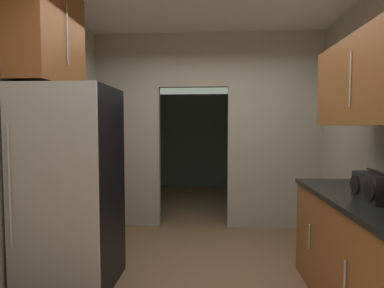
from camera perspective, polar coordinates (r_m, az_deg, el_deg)
name	(u,v)px	position (r m, az deg, el deg)	size (l,w,h in m)	color
kitchen_partition	(211,124)	(4.46, 3.58, 3.79)	(3.23, 0.12, 2.79)	#ADA899
adjoining_room_shell	(209,130)	(6.52, 3.14, 2.68)	(3.23, 3.10, 2.79)	slate
refrigerator	(72,188)	(3.02, -21.48, -7.59)	(0.77, 0.76, 1.82)	black
lower_cabinet_run	(370,258)	(2.83, 30.12, -17.83)	(0.69, 1.65, 0.93)	brown
upper_cabinet_counterside	(376,79)	(2.67, 30.97, 10.35)	(0.36, 1.49, 0.68)	brown
upper_cabinet_fridgeside	(48,35)	(3.27, -25.18, 17.91)	(0.36, 0.84, 0.92)	brown
boombox	(375,187)	(2.57, 30.90, -6.92)	(0.19, 0.35, 0.22)	black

